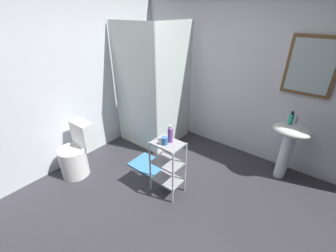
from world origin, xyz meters
name	(u,v)px	position (x,y,z in m)	size (l,w,h in m)	color
ground_plane	(167,214)	(0.00, 0.00, -0.01)	(4.20, 4.20, 0.02)	#323037
wall_back	(245,75)	(0.01, 1.85, 1.25)	(4.20, 0.14, 2.50)	silver
wall_left	(62,81)	(-1.85, 0.00, 1.25)	(0.10, 4.20, 2.50)	silver
shower_stall	(155,116)	(-1.22, 1.18, 0.46)	(0.92, 0.92, 2.00)	white
pedestal_sink	(289,141)	(0.85, 1.52, 0.58)	(0.46, 0.37, 0.81)	white
sink_faucet	(296,119)	(0.85, 1.64, 0.86)	(0.03, 0.03, 0.10)	silver
toilet	(76,154)	(-1.48, -0.21, 0.31)	(0.37, 0.49, 0.76)	white
storage_cart	(168,164)	(-0.23, 0.30, 0.44)	(0.38, 0.28, 0.74)	silver
hand_soap_bottle	(291,119)	(0.79, 1.56, 0.89)	(0.06, 0.06, 0.17)	#2DBC99
conditioner_bottle_purple	(170,135)	(-0.23, 0.34, 0.84)	(0.06, 0.06, 0.22)	purple
rinse_cup	(165,141)	(-0.24, 0.26, 0.79)	(0.07, 0.07, 0.09)	#3870B2
bath_mat	(150,165)	(-0.76, 0.53, 0.01)	(0.60, 0.40, 0.02)	teal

